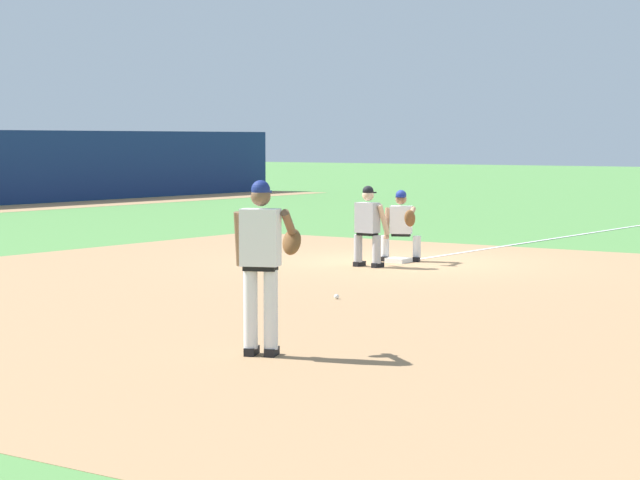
{
  "coord_description": "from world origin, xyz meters",
  "views": [
    {
      "loc": [
        -19.61,
        -12.11,
        2.29
      ],
      "look_at": [
        -6.55,
        -2.85,
        0.99
      ],
      "focal_mm": 70.0,
      "sensor_mm": 36.0,
      "label": 1
    }
  ],
  "objects_px": {
    "pitcher": "(263,256)",
    "baserunner": "(368,223)",
    "baseball": "(337,297)",
    "first_base_bag": "(399,260)",
    "first_baseman": "(402,223)"
  },
  "relations": [
    {
      "from": "pitcher",
      "to": "baserunner",
      "type": "height_order",
      "value": "pitcher"
    },
    {
      "from": "first_base_bag",
      "to": "baserunner",
      "type": "xyz_separation_m",
      "value": [
        -1.01,
        0.03,
        0.75
      ]
    },
    {
      "from": "first_baseman",
      "to": "baserunner",
      "type": "height_order",
      "value": "baserunner"
    },
    {
      "from": "first_base_bag",
      "to": "first_baseman",
      "type": "relative_size",
      "value": 0.28
    },
    {
      "from": "pitcher",
      "to": "first_baseman",
      "type": "distance_m",
      "value": 10.39
    },
    {
      "from": "first_baseman",
      "to": "baserunner",
      "type": "xyz_separation_m",
      "value": [
        -1.21,
        -0.04,
        0.06
      ]
    },
    {
      "from": "pitcher",
      "to": "baserunner",
      "type": "xyz_separation_m",
      "value": [
        8.31,
        4.1,
        -0.27
      ]
    },
    {
      "from": "baseball",
      "to": "baserunner",
      "type": "xyz_separation_m",
      "value": [
        4.02,
        2.09,
        0.76
      ]
    },
    {
      "from": "first_base_bag",
      "to": "baseball",
      "type": "relative_size",
      "value": 5.14
    },
    {
      "from": "first_baseman",
      "to": "baseball",
      "type": "bearing_deg",
      "value": -157.83
    },
    {
      "from": "pitcher",
      "to": "first_baseman",
      "type": "xyz_separation_m",
      "value": [
        9.52,
        4.14,
        -0.33
      ]
    },
    {
      "from": "baseball",
      "to": "pitcher",
      "type": "bearing_deg",
      "value": -154.88
    },
    {
      "from": "first_base_bag",
      "to": "first_baseman",
      "type": "xyz_separation_m",
      "value": [
        0.21,
        0.07,
        0.69
      ]
    },
    {
      "from": "baseball",
      "to": "first_base_bag",
      "type": "bearing_deg",
      "value": 22.33
    },
    {
      "from": "baseball",
      "to": "first_baseman",
      "type": "bearing_deg",
      "value": 22.17
    }
  ]
}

